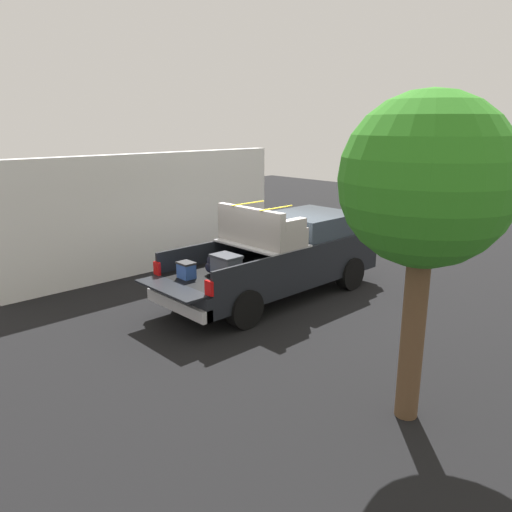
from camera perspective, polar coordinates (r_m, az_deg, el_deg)
name	(u,v)px	position (r m, az deg, el deg)	size (l,w,h in m)	color
ground_plane	(274,296)	(11.76, 2.14, -4.66)	(40.00, 40.00, 0.00)	black
pickup_truck	(285,255)	(11.71, 3.42, 0.16)	(6.05, 2.06, 2.23)	black
building_facade	(152,213)	(13.86, -11.93, 4.92)	(8.25, 0.36, 3.21)	white
tree_background	(426,184)	(6.52, 19.05, 7.86)	(2.20, 2.20, 4.38)	brown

